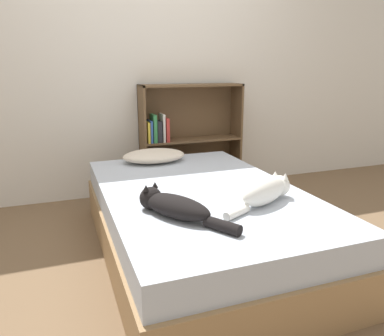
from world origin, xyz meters
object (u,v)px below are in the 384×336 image
(cat_dark, at_px, (173,206))
(bookshelf, at_px, (186,138))
(cat_light, at_px, (267,190))
(bed, at_px, (200,221))
(pillow, at_px, (154,156))

(cat_dark, xyz_separation_m, bookshelf, (0.64, 1.62, 0.04))
(cat_light, relative_size, cat_dark, 0.93)
(bed, distance_m, bookshelf, 1.33)
(bed, bearing_deg, cat_light, -54.66)
(pillow, distance_m, cat_dark, 1.18)
(bed, height_order, cat_dark, cat_dark)
(bed, distance_m, cat_light, 0.54)
(cat_light, height_order, cat_dark, cat_light)
(pillow, relative_size, cat_light, 0.97)
(bed, height_order, cat_light, cat_light)
(cat_light, xyz_separation_m, cat_dark, (-0.56, -0.00, -0.02))
(pillow, relative_size, cat_dark, 0.90)
(cat_dark, relative_size, bookshelf, 0.54)
(pillow, xyz_separation_m, bookshelf, (0.44, 0.46, 0.04))
(bed, xyz_separation_m, cat_light, (0.26, -0.37, 0.30))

